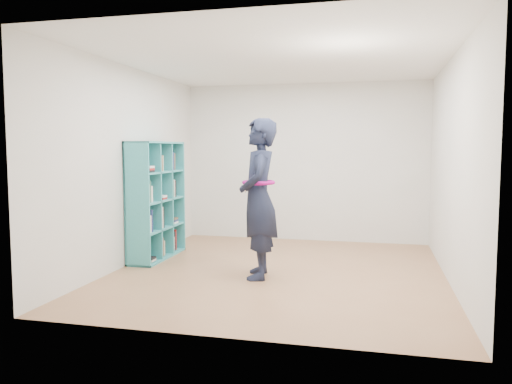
# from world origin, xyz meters

# --- Properties ---
(floor) EXTENTS (4.50, 4.50, 0.00)m
(floor) POSITION_xyz_m (0.00, 0.00, 0.00)
(floor) COLOR #946543
(floor) RESTS_ON ground
(ceiling) EXTENTS (4.50, 4.50, 0.00)m
(ceiling) POSITION_xyz_m (0.00, 0.00, 2.60)
(ceiling) COLOR white
(ceiling) RESTS_ON wall_back
(wall_left) EXTENTS (0.02, 4.50, 2.60)m
(wall_left) POSITION_xyz_m (-2.00, 0.00, 1.30)
(wall_left) COLOR beige
(wall_left) RESTS_ON floor
(wall_right) EXTENTS (0.02, 4.50, 2.60)m
(wall_right) POSITION_xyz_m (2.00, 0.00, 1.30)
(wall_right) COLOR beige
(wall_right) RESTS_ON floor
(wall_back) EXTENTS (4.00, 0.02, 2.60)m
(wall_back) POSITION_xyz_m (0.00, 2.25, 1.30)
(wall_back) COLOR beige
(wall_back) RESTS_ON floor
(wall_front) EXTENTS (4.00, 0.02, 2.60)m
(wall_front) POSITION_xyz_m (0.00, -2.25, 1.30)
(wall_front) COLOR beige
(wall_front) RESTS_ON floor
(bookshelf) EXTENTS (0.36, 1.22, 1.63)m
(bookshelf) POSITION_xyz_m (-1.84, 0.40, 0.79)
(bookshelf) COLOR teal
(bookshelf) RESTS_ON floor
(person) EXTENTS (0.58, 0.77, 1.89)m
(person) POSITION_xyz_m (-0.18, -0.31, 0.95)
(person) COLOR black
(person) RESTS_ON floor
(smartphone) EXTENTS (0.03, 0.10, 0.13)m
(smartphone) POSITION_xyz_m (-0.35, -0.26, 1.07)
(smartphone) COLOR silver
(smartphone) RESTS_ON person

